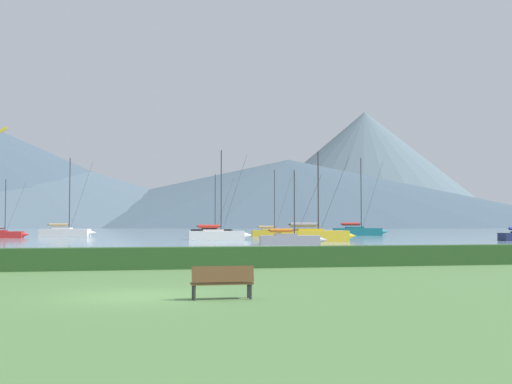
% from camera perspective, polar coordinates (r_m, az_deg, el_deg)
% --- Properties ---
extents(ground_plane, '(1000.00, 1000.00, 0.00)m').
position_cam_1_polar(ground_plane, '(19.33, -10.62, -9.15)').
color(ground_plane, '#517A42').
extents(harbor_water, '(320.00, 246.00, 0.00)m').
position_cam_1_polar(harbor_water, '(156.22, -11.37, -3.48)').
color(harbor_water, gray).
rests_on(harbor_water, ground_plane).
extents(hedge_line, '(80.00, 1.20, 1.01)m').
position_cam_1_polar(hedge_line, '(30.26, -10.92, -5.85)').
color(hedge_line, '#284C23').
rests_on(hedge_line, ground_plane).
extents(sailboat_slip_1, '(8.06, 2.82, 11.29)m').
position_cam_1_polar(sailboat_slip_1, '(80.06, -3.48, -3.80)').
color(sailboat_slip_1, white).
rests_on(sailboat_slip_1, harbor_water).
extents(sailboat_slip_2, '(6.78, 2.77, 7.27)m').
position_cam_1_polar(sailboat_slip_2, '(62.16, 3.09, -4.23)').
color(sailboat_slip_2, '#9E9EA3').
rests_on(sailboat_slip_2, harbor_water).
extents(sailboat_slip_3, '(7.07, 2.75, 10.41)m').
position_cam_1_polar(sailboat_slip_3, '(99.11, 1.43, -3.65)').
color(sailboat_slip_3, gold).
rests_on(sailboat_slip_3, harbor_water).
extents(sailboat_slip_4, '(7.79, 3.77, 10.13)m').
position_cam_1_polar(sailboat_slip_4, '(105.47, -3.93, -3.56)').
color(sailboat_slip_4, black).
rests_on(sailboat_slip_4, harbor_water).
extents(sailboat_slip_5, '(6.73, 2.24, 8.19)m').
position_cam_1_polar(sailboat_slip_5, '(95.95, -21.79, -3.51)').
color(sailboat_slip_5, red).
rests_on(sailboat_slip_5, harbor_water).
extents(sailboat_slip_7, '(9.23, 4.10, 12.88)m').
position_cam_1_polar(sailboat_slip_7, '(106.84, 9.12, -3.46)').
color(sailboat_slip_7, '#19707A').
rests_on(sailboat_slip_7, harbor_water).
extents(sailboat_slip_9, '(8.73, 3.89, 12.09)m').
position_cam_1_polar(sailboat_slip_9, '(102.05, -16.66, -3.44)').
color(sailboat_slip_9, white).
rests_on(sailboat_slip_9, harbor_water).
extents(sailboat_slip_11, '(9.14, 2.78, 10.24)m').
position_cam_1_polar(sailboat_slip_11, '(72.54, 5.19, -3.85)').
color(sailboat_slip_11, gold).
rests_on(sailboat_slip_11, harbor_water).
extents(park_bench_near_path, '(1.76, 0.48, 0.95)m').
position_cam_1_polar(park_bench_near_path, '(18.16, -3.03, -7.92)').
color(park_bench_near_path, brown).
rests_on(park_bench_near_path, ground_plane).
extents(distant_hill_central_peak, '(359.14, 359.14, 41.40)m').
position_cam_1_polar(distant_hill_central_peak, '(398.07, 2.95, -0.06)').
color(distant_hill_central_peak, '#425666').
rests_on(distant_hill_central_peak, ground_plane).
extents(distant_hill_far_shoulder, '(183.31, 183.31, 76.99)m').
position_cam_1_polar(distant_hill_far_shoulder, '(435.92, 9.74, 2.08)').
color(distant_hill_far_shoulder, slate).
rests_on(distant_hill_far_shoulder, ground_plane).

